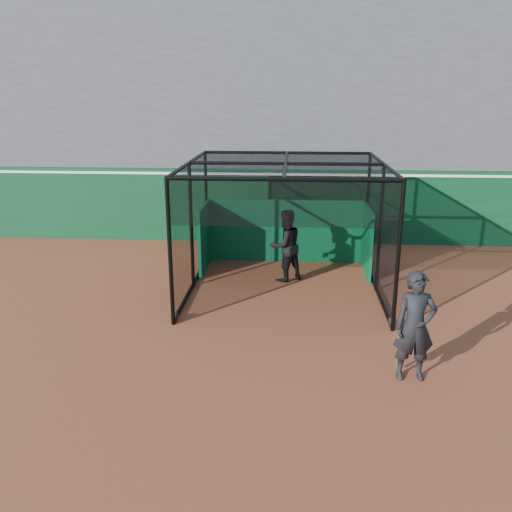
{
  "coord_description": "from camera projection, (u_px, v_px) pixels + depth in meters",
  "views": [
    {
      "loc": [
        1.17,
        -9.74,
        4.97
      ],
      "look_at": [
        0.37,
        2.0,
        1.4
      ],
      "focal_mm": 38.0,
      "sensor_mm": 36.0,
      "label": 1
    }
  ],
  "objects": [
    {
      "name": "on_deck_player",
      "position": [
        415.0,
        327.0,
        9.54
      ],
      "size": [
        0.76,
        0.53,
        2.02
      ],
      "color": "black",
      "rests_on": "ground"
    },
    {
      "name": "batting_cage",
      "position": [
        285.0,
        228.0,
        13.87
      ],
      "size": [
        4.92,
        5.12,
        3.27
      ],
      "color": "black",
      "rests_on": "ground"
    },
    {
      "name": "grandstand",
      "position": [
        264.0,
        105.0,
        21.23
      ],
      "size": [
        50.0,
        7.85,
        8.95
      ],
      "color": "#4C4C4F",
      "rests_on": "ground"
    },
    {
      "name": "outfield_wall",
      "position": [
        258.0,
        204.0,
        18.55
      ],
      "size": [
        50.0,
        0.5,
        2.5
      ],
      "color": "#0B3C1E",
      "rests_on": "ground"
    },
    {
      "name": "batter",
      "position": [
        285.0,
        246.0,
        14.66
      ],
      "size": [
        1.21,
        1.16,
        1.97
      ],
      "primitive_type": "imported",
      "rotation": [
        0.0,
        0.0,
        3.75
      ],
      "color": "black",
      "rests_on": "ground"
    },
    {
      "name": "ground",
      "position": [
        231.0,
        352.0,
        10.81
      ],
      "size": [
        120.0,
        120.0,
        0.0
      ],
      "primitive_type": "plane",
      "color": "brown",
      "rests_on": "ground"
    }
  ]
}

